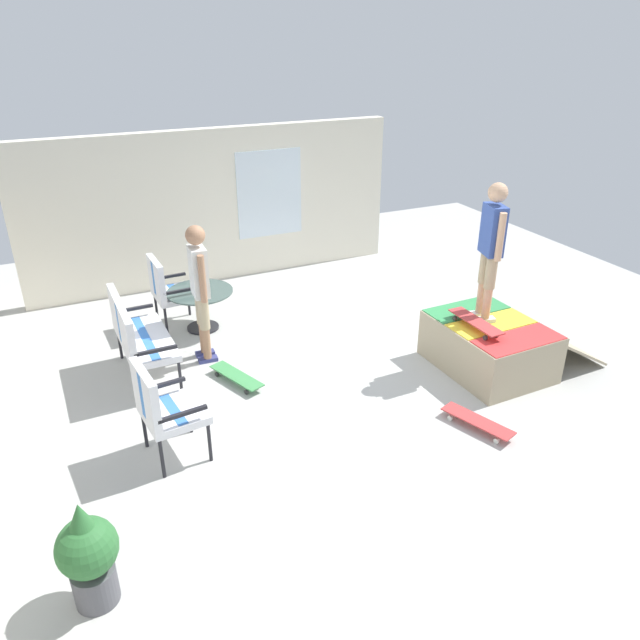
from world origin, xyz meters
The scene contains 13 objects.
ground_plane centered at (0.00, 0.00, -0.05)m, with size 12.00×12.00×0.10m, color #B2B2AD.
house_facade centered at (3.80, 0.49, 1.22)m, with size 0.23×6.00×2.43m.
skate_ramp centered at (-0.48, -1.67, 0.31)m, with size 1.43×1.93×0.61m.
patio_bench centered at (1.08, 2.29, 0.62)m, with size 1.26×0.58×1.02m.
patio_chair_near_house centered at (2.28, 1.66, 0.61)m, with size 0.64×0.58×1.02m.
patio_chair_by_wall centered at (-0.56, 2.33, 0.61)m, with size 0.68×0.62×1.02m.
patio_table centered at (2.05, 1.26, 0.40)m, with size 0.90×0.90×0.57m.
person_watching centered at (1.21, 1.45, 1.03)m, with size 0.48×0.25×1.75m.
person_skater centered at (-0.34, -1.61, 1.58)m, with size 0.47×0.31×1.66m.
skateboard_by_bench centered at (0.48, 1.28, 0.08)m, with size 0.82×0.47×0.10m.
skateboard_spare centered at (-1.46, -0.74, 0.08)m, with size 0.82×0.45×0.10m.
skateboard_on_ramp centered at (-0.52, -1.36, 0.70)m, with size 0.80×0.21×0.10m.
potted_plant centered at (-1.99, 3.15, 0.47)m, with size 0.44×0.44×0.92m.
Camera 1 is at (-5.54, 2.99, 3.85)m, focal length 34.15 mm.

